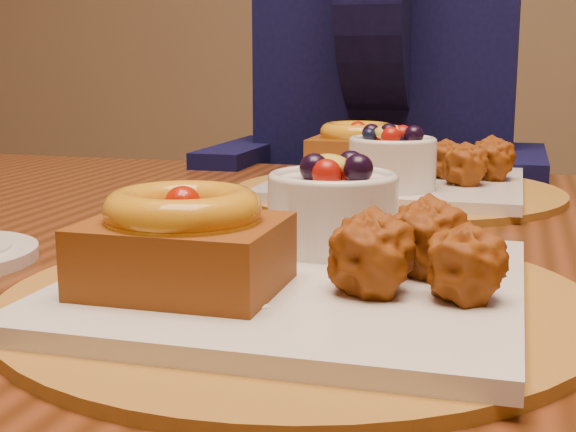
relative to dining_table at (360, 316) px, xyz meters
The scene contains 5 objects.
dining_table is the anchor object (origin of this frame).
place_setting_near 0.24m from the dining_table, 90.86° to the right, with size 0.38×0.38×0.09m.
place_setting_far 0.24m from the dining_table, 90.82° to the left, with size 0.38×0.38×0.09m.
chair_far 0.74m from the dining_table, 97.79° to the left, with size 0.50×0.50×0.86m.
diner 0.64m from the dining_table, 96.92° to the left, with size 0.49×0.48×0.81m.
Camera 1 is at (0.12, -0.57, 0.91)m, focal length 50.00 mm.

